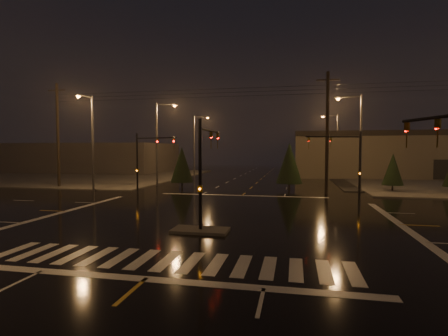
{
  "coord_description": "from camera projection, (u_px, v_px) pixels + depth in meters",
  "views": [
    {
      "loc": [
        4.92,
        -21.82,
        4.38
      ],
      "look_at": [
        -0.32,
        3.89,
        3.0
      ],
      "focal_mm": 28.0,
      "sensor_mm": 36.0,
      "label": 1
    }
  ],
  "objects": [
    {
      "name": "streetlight_3",
      "position": [
        358.0,
        136.0,
        35.68
      ],
      "size": [
        2.77,
        0.32,
        10.0
      ],
      "color": "#38383A",
      "rests_on": "ground"
    },
    {
      "name": "conifer_0",
      "position": [
        393.0,
        169.0,
        36.37
      ],
      "size": [
        2.11,
        2.11,
        4.0
      ],
      "color": "black",
      "rests_on": "ground"
    },
    {
      "name": "streetlight_2",
      "position": [
        196.0,
        141.0,
        57.76
      ],
      "size": [
        2.77,
        0.32,
        10.0
      ],
      "color": "#38383A",
      "rests_on": "ground"
    },
    {
      "name": "streetlight_5",
      "position": [
        91.0,
        136.0,
        36.39
      ],
      "size": [
        0.32,
        2.77,
        10.0
      ],
      "color": "#38383A",
      "rests_on": "ground"
    },
    {
      "name": "conifer_3",
      "position": [
        182.0,
        164.0,
        39.61
      ],
      "size": [
        2.58,
        2.58,
        4.73
      ],
      "color": "black",
      "rests_on": "ground"
    },
    {
      "name": "signal_mast_median",
      "position": [
        205.0,
        161.0,
        19.36
      ],
      "size": [
        0.25,
        4.59,
        6.0
      ],
      "color": "black",
      "rests_on": "ground"
    },
    {
      "name": "ground",
      "position": [
        217.0,
        217.0,
        22.56
      ],
      "size": [
        140.0,
        140.0,
        0.0
      ],
      "primitive_type": "plane",
      "color": "black",
      "rests_on": "ground"
    },
    {
      "name": "signal_mast_ne",
      "position": [
        349.0,
        156.0,
        30.39
      ],
      "size": [
        4.84,
        1.86,
        6.0
      ],
      "color": "black",
      "rests_on": "ground"
    },
    {
      "name": "signal_mast_nw",
      "position": [
        145.0,
        156.0,
        34.17
      ],
      "size": [
        4.84,
        1.86,
        6.0
      ],
      "color": "black",
      "rests_on": "ground"
    },
    {
      "name": "sidewalk_nw",
      "position": [
        80.0,
        176.0,
        57.89
      ],
      "size": [
        36.0,
        36.0,
        0.12
      ],
      "primitive_type": "cube",
      "color": "#44423D",
      "rests_on": "ground"
    },
    {
      "name": "stop_bar_near",
      "position": [
        145.0,
        279.0,
        11.8
      ],
      "size": [
        16.0,
        0.5,
        0.01
      ],
      "primitive_type": "cube",
      "color": "beige",
      "rests_on": "ground"
    },
    {
      "name": "commercial_block",
      "position": [
        94.0,
        158.0,
        70.49
      ],
      "size": [
        30.0,
        18.0,
        5.6
      ],
      "primitive_type": "cube",
      "color": "#443D3C",
      "rests_on": "ground"
    },
    {
      "name": "utility_pole_0",
      "position": [
        58.0,
        135.0,
        40.33
      ],
      "size": [
        2.2,
        0.32,
        12.0
      ],
      "color": "black",
      "rests_on": "ground"
    },
    {
      "name": "conifer_4",
      "position": [
        289.0,
        163.0,
        38.13
      ],
      "size": [
        2.86,
        2.86,
        5.17
      ],
      "color": "black",
      "rests_on": "ground"
    },
    {
      "name": "streetlight_4",
      "position": [
        335.0,
        141.0,
        55.25
      ],
      "size": [
        2.77,
        0.32,
        10.0
      ],
      "color": "#38383A",
      "rests_on": "ground"
    },
    {
      "name": "stop_bar_far",
      "position": [
        242.0,
        195.0,
        33.32
      ],
      "size": [
        16.0,
        0.5,
        0.01
      ],
      "primitive_type": "cube",
      "color": "beige",
      "rests_on": "ground"
    },
    {
      "name": "utility_pole_1",
      "position": [
        327.0,
        132.0,
        34.34
      ],
      "size": [
        2.2,
        0.32,
        12.0
      ],
      "color": "black",
      "rests_on": "ground"
    },
    {
      "name": "median_island",
      "position": [
        200.0,
        230.0,
        18.64
      ],
      "size": [
        3.0,
        1.6,
        0.15
      ],
      "primitive_type": "cube",
      "color": "#44423D",
      "rests_on": "ground"
    },
    {
      "name": "crosswalk",
      "position": [
        167.0,
        261.0,
        13.75
      ],
      "size": [
        15.0,
        2.6,
        0.01
      ],
      "primitive_type": "cube",
      "color": "beige",
      "rests_on": "ground"
    },
    {
      "name": "streetlight_1",
      "position": [
        159.0,
        138.0,
        42.1
      ],
      "size": [
        2.77,
        0.32,
        10.0
      ],
      "color": "#38383A",
      "rests_on": "ground"
    }
  ]
}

